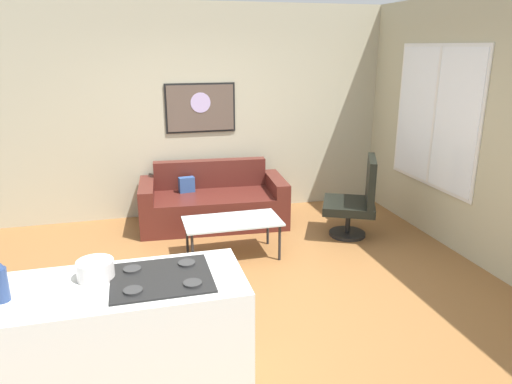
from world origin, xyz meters
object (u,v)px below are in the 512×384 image
at_px(coffee_table, 232,223).
at_px(armchair, 357,200).
at_px(mixing_bowl, 96,270).
at_px(wall_painting, 201,108).
at_px(couch, 213,204).

relative_size(coffee_table, armchair, 1.06).
distance_m(mixing_bowl, wall_painting, 3.82).
distance_m(armchair, wall_painting, 2.38).
xyz_separation_m(coffee_table, mixing_bowl, (-1.27, -2.02, 0.57)).
xyz_separation_m(couch, armchair, (1.61, -0.88, 0.19)).
relative_size(couch, armchair, 1.93).
distance_m(coffee_table, armchair, 1.60).
bearing_deg(armchair, coffee_table, -172.94).
xyz_separation_m(mixing_bowl, wall_painting, (1.19, 3.59, 0.50)).
height_order(mixing_bowl, wall_painting, wall_painting).
distance_m(coffee_table, mixing_bowl, 2.45).
bearing_deg(mixing_bowl, armchair, 37.81).
xyz_separation_m(coffee_table, wall_painting, (-0.08, 1.57, 1.07)).
height_order(coffee_table, armchair, armchair).
height_order(armchair, mixing_bowl, mixing_bowl).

